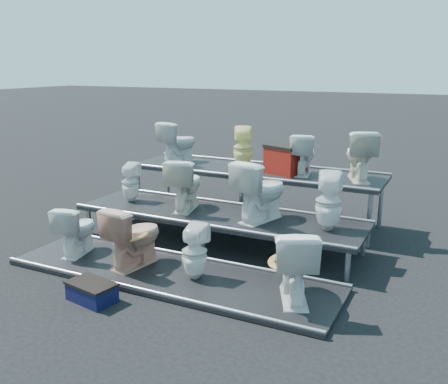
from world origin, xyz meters
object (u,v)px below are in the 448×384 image
at_px(toilet_4, 130,182).
at_px(toilet_8, 178,142).
at_px(toilet_10, 303,154).
at_px(toilet_1, 134,236).
at_px(toilet_11, 360,155).
at_px(toilet_2, 195,252).
at_px(step_stool, 92,293).
at_px(toilet_0, 77,229).
at_px(toilet_5, 185,184).
at_px(toilet_3, 294,263).
at_px(toilet_7, 329,201).
at_px(toilet_9, 243,148).
at_px(red_crate, 286,161).
at_px(toilet_6, 261,190).

bearing_deg(toilet_4, toilet_8, -102.52).
bearing_deg(toilet_10, toilet_1, 52.64).
height_order(toilet_8, toilet_11, toilet_11).
height_order(toilet_4, toilet_11, toilet_11).
distance_m(toilet_2, step_stool, 1.25).
xyz_separation_m(toilet_1, toilet_2, (0.87, 0.00, -0.06)).
xyz_separation_m(toilet_2, toilet_8, (-1.79, 2.60, 0.83)).
height_order(toilet_0, toilet_5, toilet_5).
relative_size(toilet_3, toilet_5, 1.08).
height_order(toilet_7, step_stool, toilet_7).
bearing_deg(toilet_4, toilet_11, -166.76).
xyz_separation_m(toilet_3, toilet_9, (-1.77, 2.60, 0.73)).
bearing_deg(toilet_10, toilet_9, -9.72).
height_order(toilet_10, step_stool, toilet_10).
bearing_deg(toilet_9, toilet_7, 121.38).
relative_size(toilet_9, toilet_11, 0.92).
relative_size(toilet_4, toilet_5, 0.79).
height_order(toilet_0, toilet_1, toilet_1).
height_order(red_crate, step_stool, red_crate).
bearing_deg(toilet_8, toilet_2, 139.22).
relative_size(toilet_5, toilet_7, 1.01).
distance_m(toilet_4, step_stool, 2.56).
bearing_deg(toilet_8, toilet_5, 139.44).
height_order(toilet_0, toilet_9, toilet_9).
xyz_separation_m(toilet_6, toilet_7, (0.94, 0.00, -0.04)).
bearing_deg(toilet_1, toilet_11, -121.82).
distance_m(toilet_5, step_stool, 2.35).
distance_m(toilet_3, toilet_4, 3.37).
distance_m(toilet_6, step_stool, 2.60).
relative_size(toilet_7, toilet_8, 1.06).
bearing_deg(toilet_5, toilet_3, 135.60).
bearing_deg(step_stool, toilet_3, 34.74).
bearing_deg(toilet_4, toilet_9, -144.32).
relative_size(toilet_9, red_crate, 1.24).
bearing_deg(toilet_4, red_crate, -157.47).
bearing_deg(toilet_6, toilet_5, 16.24).
relative_size(toilet_7, step_stool, 1.45).
bearing_deg(toilet_10, toilet_8, -9.72).
distance_m(toilet_4, toilet_11, 3.50).
relative_size(toilet_5, toilet_11, 1.02).
distance_m(toilet_7, toilet_10, 1.54).
relative_size(toilet_9, step_stool, 1.33).
distance_m(toilet_2, toilet_8, 3.26).
relative_size(toilet_8, step_stool, 1.37).
distance_m(toilet_6, toilet_10, 1.35).
distance_m(toilet_2, red_crate, 2.66).
relative_size(toilet_10, toilet_11, 0.86).
bearing_deg(toilet_7, step_stool, 37.29).
bearing_deg(toilet_1, toilet_5, -80.83).
bearing_deg(toilet_6, toilet_8, -15.60).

